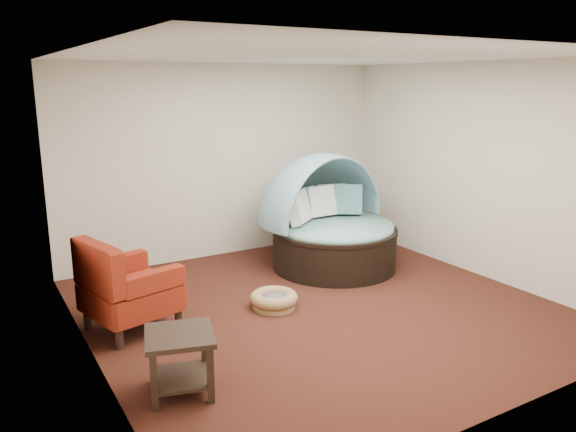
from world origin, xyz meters
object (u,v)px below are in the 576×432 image
pet_basket (274,300)px  red_armchair (125,288)px  side_table (180,354)px  canopy_daybed (329,215)px

pet_basket → red_armchair: (-1.61, 0.27, 0.36)m
pet_basket → side_table: 1.96m
side_table → red_armchair: bearing=92.5°
side_table → canopy_daybed: bearing=35.7°
pet_basket → red_armchair: size_ratio=0.56×
canopy_daybed → red_armchair: size_ratio=2.00×
canopy_daybed → side_table: (-2.97, -2.13, -0.39)m
pet_basket → side_table: (-1.55, -1.18, 0.24)m
pet_basket → red_armchair: bearing=170.5°
canopy_daybed → side_table: 3.67m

